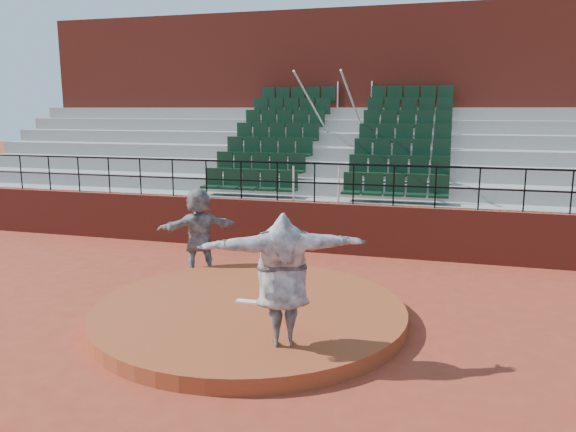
# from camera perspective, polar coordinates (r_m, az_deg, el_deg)

# --- Properties ---
(ground) EXTENTS (90.00, 90.00, 0.00)m
(ground) POSITION_cam_1_polar(r_m,az_deg,el_deg) (10.14, -3.91, -10.39)
(ground) COLOR #963622
(ground) RESTS_ON ground
(pitchers_mound) EXTENTS (5.50, 5.50, 0.25)m
(pitchers_mound) POSITION_cam_1_polar(r_m,az_deg,el_deg) (10.10, -3.92, -9.73)
(pitchers_mound) COLOR #974121
(pitchers_mound) RESTS_ON ground
(pitching_rubber) EXTENTS (0.60, 0.15, 0.03)m
(pitching_rubber) POSITION_cam_1_polar(r_m,az_deg,el_deg) (10.18, -3.64, -8.71)
(pitching_rubber) COLOR white
(pitching_rubber) RESTS_ON pitchers_mound
(boundary_wall) EXTENTS (24.00, 0.30, 1.30)m
(boundary_wall) POSITION_cam_1_polar(r_m,az_deg,el_deg) (14.57, 2.67, -1.11)
(boundary_wall) COLOR maroon
(boundary_wall) RESTS_ON ground
(wall_railing) EXTENTS (24.04, 0.05, 1.03)m
(wall_railing) POSITION_cam_1_polar(r_m,az_deg,el_deg) (14.35, 2.72, 4.29)
(wall_railing) COLOR black
(wall_railing) RESTS_ON boundary_wall
(seating_deck) EXTENTS (24.00, 5.97, 4.63)m
(seating_deck) POSITION_cam_1_polar(r_m,az_deg,el_deg) (17.97, 5.35, 3.67)
(seating_deck) COLOR gray
(seating_deck) RESTS_ON ground
(press_box_facade) EXTENTS (24.00, 3.00, 7.10)m
(press_box_facade) POSITION_cam_1_polar(r_m,az_deg,el_deg) (21.73, 7.39, 10.47)
(press_box_facade) COLOR maroon
(press_box_facade) RESTS_ON ground
(pitcher) EXTENTS (2.49, 1.54, 1.97)m
(pitcher) POSITION_cam_1_polar(r_m,az_deg,el_deg) (8.19, -0.56, -6.44)
(pitcher) COLOR black
(pitcher) RESTS_ON pitchers_mound
(fielder) EXTENTS (1.81, 1.53, 1.96)m
(fielder) POSITION_cam_1_polar(r_m,az_deg,el_deg) (12.70, -9.03, -1.51)
(fielder) COLOR black
(fielder) RESTS_ON ground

